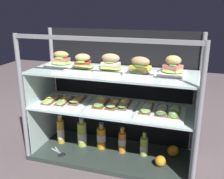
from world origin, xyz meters
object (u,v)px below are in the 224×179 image
object	(u,v)px
open_sandwich_tray_near_left_corner	(161,111)
juice_bottle_front_fourth	(101,137)
plated_roll_sandwich_mid_left	(83,64)
open_sandwich_tray_left_of_center	(112,105)
juice_bottle_near_post	(144,146)
open_sandwich_tray_far_left	(65,101)
juice_bottle_back_center	(61,131)
juice_bottle_front_second	(122,142)
plated_roll_sandwich_left_of_center	(173,68)
orange_fruit_near_left_post	(160,161)
kitchen_scissors	(61,154)
plated_roll_sandwich_far_right	(61,61)
juice_bottle_front_middle	(82,134)
orange_fruit_beside_bottles	(173,151)
plated_roll_sandwich_right_of_center	(140,68)
plated_roll_sandwich_far_left	(111,65)

from	to	relation	value
open_sandwich_tray_near_left_corner	juice_bottle_front_fourth	bearing A→B (deg)	171.67
plated_roll_sandwich_mid_left	open_sandwich_tray_left_of_center	world-z (taller)	plated_roll_sandwich_mid_left
open_sandwich_tray_near_left_corner	juice_bottle_near_post	size ratio (longest dim) A/B	1.62
open_sandwich_tray_near_left_corner	juice_bottle_front_fourth	size ratio (longest dim) A/B	1.50
open_sandwich_tray_far_left	juice_bottle_back_center	world-z (taller)	open_sandwich_tray_far_left
juice_bottle_front_second	plated_roll_sandwich_left_of_center	bearing A→B (deg)	0.38
open_sandwich_tray_left_of_center	orange_fruit_near_left_post	size ratio (longest dim) A/B	4.21
juice_bottle_back_center	orange_fruit_near_left_post	distance (m)	0.84
kitchen_scissors	plated_roll_sandwich_left_of_center	bearing A→B (deg)	12.66
plated_roll_sandwich_far_right	juice_bottle_front_middle	xyz separation A→B (m)	(0.15, -0.02, -0.59)
orange_fruit_beside_bottles	plated_roll_sandwich_left_of_center	bearing A→B (deg)	-126.32
plated_roll_sandwich_left_of_center	open_sandwich_tray_left_of_center	world-z (taller)	plated_roll_sandwich_left_of_center
plated_roll_sandwich_right_of_center	plated_roll_sandwich_far_right	bearing A→B (deg)	173.28
open_sandwich_tray_near_left_corner	juice_bottle_back_center	distance (m)	0.86
plated_roll_sandwich_right_of_center	juice_bottle_front_second	size ratio (longest dim) A/B	0.94
plated_roll_sandwich_far_left	juice_bottle_near_post	distance (m)	0.67
open_sandwich_tray_far_left	juice_bottle_front_fourth	xyz separation A→B (m)	(0.26, 0.08, -0.31)
open_sandwich_tray_left_of_center	juice_bottle_front_middle	xyz separation A→B (m)	(-0.27, 0.04, -0.30)
orange_fruit_beside_bottles	plated_roll_sandwich_far_left	bearing A→B (deg)	-169.20
juice_bottle_back_center	orange_fruit_near_left_post	xyz separation A→B (m)	(0.83, -0.09, -0.06)
plated_roll_sandwich_left_of_center	juice_bottle_near_post	bearing A→B (deg)	176.90
plated_roll_sandwich_far_left	orange_fruit_beside_bottles	distance (m)	0.80
plated_roll_sandwich_left_of_center	plated_roll_sandwich_far_left	bearing A→B (deg)	-175.78
juice_bottle_back_center	juice_bottle_near_post	distance (m)	0.69
orange_fruit_beside_bottles	open_sandwich_tray_far_left	bearing A→B (deg)	-171.20
open_sandwich_tray_near_left_corner	orange_fruit_near_left_post	size ratio (longest dim) A/B	4.21
plated_roll_sandwich_far_right	plated_roll_sandwich_mid_left	world-z (taller)	same
plated_roll_sandwich_mid_left	juice_bottle_back_center	bearing A→B (deg)	172.60
open_sandwich_tray_far_left	juice_bottle_front_middle	distance (m)	0.33
plated_roll_sandwich_mid_left	juice_bottle_front_fourth	bearing A→B (deg)	23.08
plated_roll_sandwich_mid_left	juice_bottle_front_fourth	world-z (taller)	plated_roll_sandwich_mid_left
open_sandwich_tray_near_left_corner	kitchen_scissors	xyz separation A→B (m)	(-0.72, -0.12, -0.40)
juice_bottle_front_second	open_sandwich_tray_left_of_center	bearing A→B (deg)	-146.99
open_sandwich_tray_far_left	orange_fruit_beside_bottles	world-z (taller)	open_sandwich_tray_far_left
plated_roll_sandwich_mid_left	juice_bottle_near_post	world-z (taller)	plated_roll_sandwich_mid_left
juice_bottle_front_middle	orange_fruit_near_left_post	distance (m)	0.65
open_sandwich_tray_far_left	open_sandwich_tray_left_of_center	world-z (taller)	open_sandwich_tray_left_of_center
plated_roll_sandwich_right_of_center	juice_bottle_near_post	size ratio (longest dim) A/B	0.97
plated_roll_sandwich_mid_left	plated_roll_sandwich_far_left	world-z (taller)	plated_roll_sandwich_far_left
plated_roll_sandwich_far_left	plated_roll_sandwich_mid_left	bearing A→B (deg)	-177.54
plated_roll_sandwich_left_of_center	juice_bottle_front_fourth	distance (m)	0.79
plated_roll_sandwich_right_of_center	plated_roll_sandwich_left_of_center	size ratio (longest dim) A/B	1.09
plated_roll_sandwich_far_left	open_sandwich_tray_left_of_center	xyz separation A→B (m)	(0.02, -0.01, -0.29)
juice_bottle_front_fourth	kitchen_scissors	bearing A→B (deg)	-145.23
plated_roll_sandwich_mid_left	juice_bottle_near_post	xyz separation A→B (m)	(0.46, 0.05, -0.61)
plated_roll_sandwich_left_of_center	kitchen_scissors	xyz separation A→B (m)	(-0.78, -0.18, -0.69)
plated_roll_sandwich_right_of_center	open_sandwich_tray_far_left	bearing A→B (deg)	-178.98
plated_roll_sandwich_left_of_center	kitchen_scissors	size ratio (longest dim) A/B	1.13
juice_bottle_front_fourth	plated_roll_sandwich_left_of_center	bearing A→B (deg)	-1.08
plated_roll_sandwich_right_of_center	plated_roll_sandwich_left_of_center	xyz separation A→B (m)	(0.21, 0.06, 0.00)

